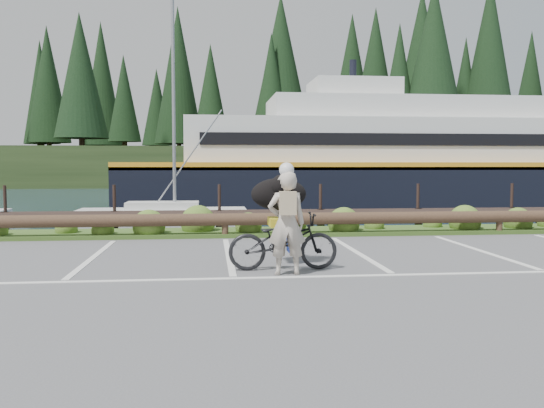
% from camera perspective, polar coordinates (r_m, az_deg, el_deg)
% --- Properties ---
extents(ground, '(72.00, 72.00, 0.00)m').
position_cam_1_polar(ground, '(9.50, -3.93, -6.92)').
color(ground, '#505052').
extents(harbor_backdrop, '(170.00, 160.00, 30.00)m').
position_cam_1_polar(harbor_backdrop, '(87.87, -5.67, 2.81)').
color(harbor_backdrop, '#182C3B').
rests_on(harbor_backdrop, ground).
extents(vegetation_strip, '(34.00, 1.60, 0.10)m').
position_cam_1_polar(vegetation_strip, '(14.73, -4.73, -2.83)').
color(vegetation_strip, '#3D5B21').
rests_on(vegetation_strip, ground).
extents(log_rail, '(32.00, 0.30, 0.60)m').
position_cam_1_polar(log_rail, '(14.05, -4.66, -3.37)').
color(log_rail, '#443021').
rests_on(log_rail, ground).
extents(bicycle, '(1.85, 0.65, 0.97)m').
position_cam_1_polar(bicycle, '(9.77, 1.10, -3.72)').
color(bicycle, black).
rests_on(bicycle, ground).
extents(cyclist, '(0.61, 0.41, 1.68)m').
position_cam_1_polar(cyclist, '(9.30, 1.45, -1.92)').
color(cyclist, '#BAAD9D').
rests_on(cyclist, ground).
extents(dog, '(0.49, 0.99, 0.57)m').
position_cam_1_polar(dog, '(10.28, 0.67, 0.99)').
color(dog, black).
rests_on(dog, bicycle).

